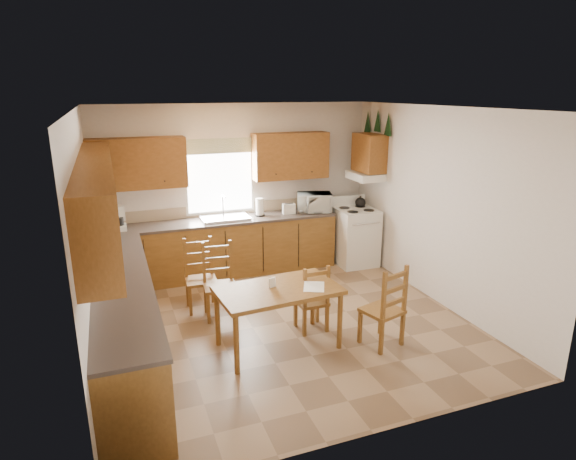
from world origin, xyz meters
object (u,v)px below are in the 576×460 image
object	(u,v)px
microwave	(314,202)
chair_far_left	(201,276)
chair_far_right	(220,282)
dining_table	(278,318)
chair_near_left	(311,297)
stove	(355,237)
chair_near_right	(382,305)

from	to	relation	value
microwave	chair_far_left	world-z (taller)	microwave
microwave	chair_far_right	xyz separation A→B (m)	(-1.97, -1.46, -0.58)
microwave	dining_table	world-z (taller)	microwave
dining_table	chair_near_left	bearing A→B (deg)	21.81
stove	chair_far_left	size ratio (longest dim) A/B	0.98
stove	chair_near_left	xyz separation A→B (m)	(-1.64, -1.91, -0.04)
chair_far_right	stove	bearing A→B (deg)	28.99
microwave	chair_far_left	distance (m)	2.52
stove	microwave	distance (m)	0.93
microwave	chair_far_right	bearing A→B (deg)	-126.45
chair_far_right	dining_table	bearing A→B (deg)	-60.51
chair_far_left	chair_far_right	bearing A→B (deg)	-56.01
chair_far_left	chair_far_right	size ratio (longest dim) A/B	0.99
chair_near_right	dining_table	bearing A→B (deg)	-34.02
microwave	chair_near_right	distance (m)	2.91
microwave	chair_near_left	bearing A→B (deg)	-97.08
chair_near_left	microwave	bearing A→B (deg)	-115.19
chair_near_left	chair_far_left	world-z (taller)	chair_far_left
chair_near_right	chair_far_left	distance (m)	2.47
stove	chair_near_left	world-z (taller)	stove
stove	chair_far_left	world-z (taller)	chair_far_left
dining_table	chair_far_left	distance (m)	1.47
stove	microwave	bearing A→B (deg)	157.01
chair_near_left	chair_near_right	xyz separation A→B (m)	(0.63, -0.63, 0.06)
dining_table	stove	bearing A→B (deg)	40.48
stove	dining_table	distance (m)	3.07
chair_near_left	chair_far_left	distance (m)	1.58
stove	chair_near_right	size ratio (longest dim) A/B	0.96
chair_far_left	chair_near_left	bearing A→B (deg)	-39.05
chair_far_left	microwave	bearing A→B (deg)	30.90
chair_near_left	chair_far_right	distance (m)	1.24
microwave	chair_near_right	xyz separation A→B (m)	(-0.36, -2.83, -0.58)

